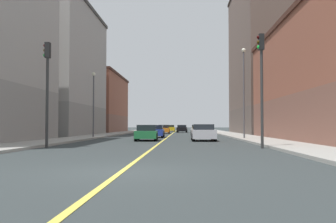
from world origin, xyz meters
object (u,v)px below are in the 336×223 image
object	(u,v)px
traffic_light_left_near	(261,75)
car_silver	(203,133)
building_right_distant	(96,103)
car_black	(182,129)
building_left_near	(333,80)
car_green	(147,133)
car_orange	(164,129)
building_left_mid	(267,57)
car_yellow	(170,128)
street_lamp_left_near	(244,84)
car_blue	(155,131)
building_right_midblock	(57,71)
street_lamp_right_near	(94,97)
traffic_light_right_near	(47,79)
car_white	(199,130)

from	to	relation	value
traffic_light_left_near	car_silver	size ratio (longest dim) A/B	1.62
building_right_distant	car_black	xyz separation A→B (m)	(15.41, -0.07, -4.53)
building_left_near	car_green	distance (m)	15.97
car_silver	car_orange	bearing A→B (deg)	100.17
building_left_mid	car_silver	xyz separation A→B (m)	(-10.63, -24.11, -10.67)
car_yellow	car_green	bearing A→B (deg)	-90.63
building_left_near	traffic_light_left_near	distance (m)	12.67
street_lamp_left_near	car_blue	xyz separation A→B (m)	(-8.41, 5.34, -4.31)
car_blue	car_black	size ratio (longest dim) A/B	0.96
car_yellow	car_orange	world-z (taller)	car_orange
car_yellow	car_black	distance (m)	7.05
building_right_midblock	street_lamp_right_near	bearing A→B (deg)	-53.62
building_left_near	traffic_light_left_near	xyz separation A→B (m)	(-7.88, -9.88, -0.89)
building_left_mid	car_yellow	distance (m)	25.45
car_blue	car_yellow	size ratio (longest dim) A/B	1.00
car_blue	car_black	bearing A→B (deg)	84.24
building_left_near	car_yellow	world-z (taller)	building_left_near
building_right_distant	car_silver	world-z (taller)	building_right_distant
traffic_light_right_near	car_yellow	bearing A→B (deg)	84.24
building_left_near	street_lamp_right_near	xyz separation A→B (m)	(-21.08, 5.11, -0.97)
street_lamp_left_near	street_lamp_right_near	xyz separation A→B (m)	(-14.21, 2.69, -0.89)
building_left_near	traffic_light_right_near	distance (m)	22.42
building_right_distant	car_silver	bearing A→B (deg)	-63.82
street_lamp_left_near	car_yellow	bearing A→B (deg)	101.59
building_left_mid	street_lamp_left_near	world-z (taller)	building_left_mid
traffic_light_left_near	street_lamp_left_near	xyz separation A→B (m)	(1.02, 12.30, 0.82)
car_blue	car_orange	bearing A→B (deg)	90.17
street_lamp_left_near	street_lamp_right_near	distance (m)	14.49
traffic_light_right_near	car_green	world-z (taller)	traffic_light_right_near
traffic_light_right_near	car_yellow	world-z (taller)	traffic_light_right_near
traffic_light_right_near	street_lamp_left_near	size ratio (longest dim) A/B	0.75
traffic_light_left_near	traffic_light_right_near	distance (m)	12.22
building_left_near	building_left_mid	world-z (taller)	building_left_mid
building_right_midblock	street_lamp_left_near	xyz separation A→B (m)	(21.08, -12.01, -3.06)
traffic_light_left_near	car_green	bearing A→B (deg)	126.63
car_green	car_yellow	distance (m)	41.42
car_white	car_blue	size ratio (longest dim) A/B	1.03
building_left_near	street_lamp_left_near	size ratio (longest dim) A/B	2.98
street_lamp_right_near	car_green	xyz separation A→B (m)	(5.73, -4.93, -3.42)
building_right_distant	car_silver	size ratio (longest dim) A/B	4.95
car_green	car_white	xyz separation A→B (m)	(4.97, 14.98, 0.04)
traffic_light_left_near	car_silver	world-z (taller)	traffic_light_left_near
building_right_midblock	car_blue	distance (m)	16.10
building_right_distant	traffic_light_right_near	xyz separation A→B (m)	(7.85, -44.90, -1.26)
car_blue	car_orange	world-z (taller)	car_orange
car_yellow	car_silver	bearing A→B (deg)	-84.17
street_lamp_right_near	street_lamp_left_near	bearing A→B (deg)	-10.71
traffic_light_left_near	car_orange	size ratio (longest dim) A/B	1.60
building_right_distant	car_white	distance (m)	26.90
traffic_light_right_near	car_orange	distance (m)	36.35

